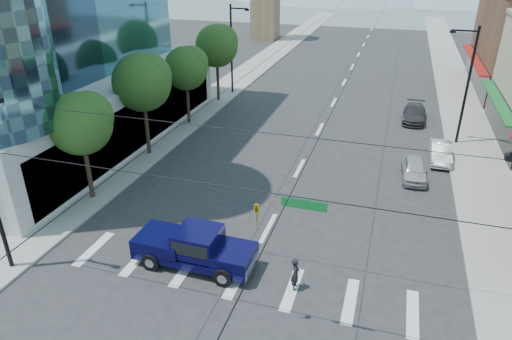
% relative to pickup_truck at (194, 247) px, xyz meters
% --- Properties ---
extents(ground, '(160.00, 160.00, 0.00)m').
position_rel_pickup_truck_xyz_m(ground, '(2.51, -1.88, -1.05)').
color(ground, '#28282B').
rests_on(ground, ground).
extents(sidewalk_left, '(4.00, 120.00, 0.15)m').
position_rel_pickup_truck_xyz_m(sidewalk_left, '(-9.49, 38.12, -0.97)').
color(sidewalk_left, gray).
rests_on(sidewalk_left, ground).
extents(sidewalk_right, '(4.00, 120.00, 0.15)m').
position_rel_pickup_truck_xyz_m(sidewalk_right, '(14.51, 38.12, -0.97)').
color(sidewalk_right, gray).
rests_on(sidewalk_right, ground).
extents(tree_near, '(3.65, 3.64, 6.71)m').
position_rel_pickup_truck_xyz_m(tree_near, '(-8.56, 4.22, 3.95)').
color(tree_near, black).
rests_on(tree_near, ground).
extents(tree_midnear, '(4.09, 4.09, 7.52)m').
position_rel_pickup_truck_xyz_m(tree_midnear, '(-8.56, 11.22, 4.55)').
color(tree_midnear, black).
rests_on(tree_midnear, ground).
extents(tree_midfar, '(3.65, 3.64, 6.71)m').
position_rel_pickup_truck_xyz_m(tree_midfar, '(-8.56, 18.22, 3.95)').
color(tree_midfar, black).
rests_on(tree_midfar, ground).
extents(tree_far, '(4.09, 4.09, 7.52)m').
position_rel_pickup_truck_xyz_m(tree_far, '(-8.56, 25.22, 4.55)').
color(tree_far, black).
rests_on(tree_far, ground).
extents(signal_rig, '(21.80, 0.20, 9.00)m').
position_rel_pickup_truck_xyz_m(signal_rig, '(2.70, -2.88, 3.60)').
color(signal_rig, black).
rests_on(signal_rig, ground).
extents(lamp_pole_nw, '(2.00, 0.25, 9.00)m').
position_rel_pickup_truck_xyz_m(lamp_pole_nw, '(-8.16, 28.12, 3.90)').
color(lamp_pole_nw, black).
rests_on(lamp_pole_nw, ground).
extents(lamp_pole_ne, '(2.00, 0.25, 9.00)m').
position_rel_pickup_truck_xyz_m(lamp_pole_ne, '(13.18, 20.12, 3.90)').
color(lamp_pole_ne, black).
rests_on(lamp_pole_ne, ground).
extents(pickup_truck, '(5.97, 2.40, 2.01)m').
position_rel_pickup_truck_xyz_m(pickup_truck, '(0.00, 0.00, 0.00)').
color(pickup_truck, '#080734').
rests_on(pickup_truck, ground).
extents(pedestrian, '(0.50, 0.65, 1.61)m').
position_rel_pickup_truck_xyz_m(pedestrian, '(5.01, -0.27, -0.24)').
color(pedestrian, black).
rests_on(pedestrian, ground).
extents(parked_car_near, '(1.76, 3.95, 1.32)m').
position_rel_pickup_truck_xyz_m(parked_car_near, '(10.11, 12.87, -0.38)').
color(parked_car_near, silver).
rests_on(parked_car_near, ground).
extents(parked_car_mid, '(1.43, 4.02, 1.32)m').
position_rel_pickup_truck_xyz_m(parked_car_mid, '(11.91, 16.36, -0.39)').
color(parked_car_mid, silver).
rests_on(parked_car_mid, ground).
extents(parked_car_far, '(2.06, 4.74, 1.36)m').
position_rel_pickup_truck_xyz_m(parked_car_far, '(10.11, 24.76, -0.37)').
color(parked_car_far, '#343537').
rests_on(parked_car_far, ground).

